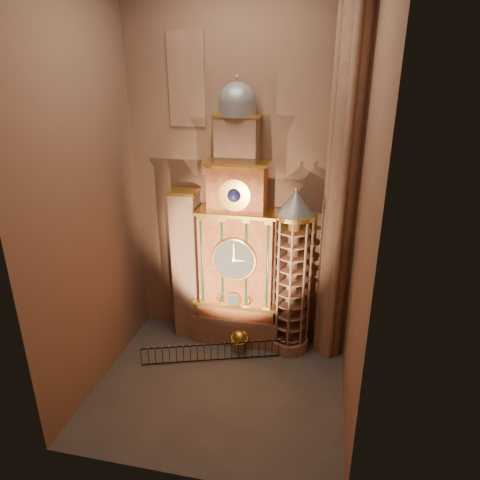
% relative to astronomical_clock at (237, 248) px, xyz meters
% --- Properties ---
extents(floor, '(14.00, 14.00, 0.00)m').
position_rel_astronomical_clock_xyz_m(floor, '(0.00, -4.96, -6.68)').
color(floor, '#383330').
rests_on(floor, ground).
extents(wall_back, '(22.00, 0.00, 22.00)m').
position_rel_astronomical_clock_xyz_m(wall_back, '(0.00, 1.04, 4.32)').
color(wall_back, brown).
rests_on(wall_back, floor).
extents(wall_left, '(0.00, 22.00, 22.00)m').
position_rel_astronomical_clock_xyz_m(wall_left, '(-7.00, -4.96, 4.32)').
color(wall_left, brown).
rests_on(wall_left, floor).
extents(wall_right, '(0.00, 22.00, 22.00)m').
position_rel_astronomical_clock_xyz_m(wall_right, '(7.00, -4.96, 4.32)').
color(wall_right, brown).
rests_on(wall_right, floor).
extents(astronomical_clock, '(5.60, 2.41, 16.70)m').
position_rel_astronomical_clock_xyz_m(astronomical_clock, '(0.00, 0.00, 0.00)').
color(astronomical_clock, '#8C634C').
rests_on(astronomical_clock, floor).
extents(portrait_tower, '(1.80, 1.60, 10.20)m').
position_rel_astronomical_clock_xyz_m(portrait_tower, '(-3.40, 0.02, -1.53)').
color(portrait_tower, '#8C634C').
rests_on(portrait_tower, floor).
extents(stair_turret, '(2.50, 2.50, 10.80)m').
position_rel_astronomical_clock_xyz_m(stair_turret, '(3.50, -0.26, -1.41)').
color(stair_turret, '#8C634C').
rests_on(stair_turret, floor).
extents(gothic_pier, '(2.04, 2.04, 22.00)m').
position_rel_astronomical_clock_xyz_m(gothic_pier, '(6.10, 0.04, 4.32)').
color(gothic_pier, '#8C634C').
rests_on(gothic_pier, floor).
extents(stained_glass_window, '(2.20, 0.14, 5.20)m').
position_rel_astronomical_clock_xyz_m(stained_glass_window, '(-3.20, 0.95, 9.82)').
color(stained_glass_window, navy).
rests_on(stained_glass_window, wall_back).
extents(celestial_globe, '(1.34, 1.31, 1.56)m').
position_rel_astronomical_clock_xyz_m(celestial_globe, '(0.45, -1.51, -5.74)').
color(celestial_globe, '#8C634C').
rests_on(celestial_globe, floor).
extents(iron_railing, '(8.95, 3.00, 1.20)m').
position_rel_astronomical_clock_xyz_m(iron_railing, '(-0.68, -2.65, -6.03)').
color(iron_railing, black).
rests_on(iron_railing, floor).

